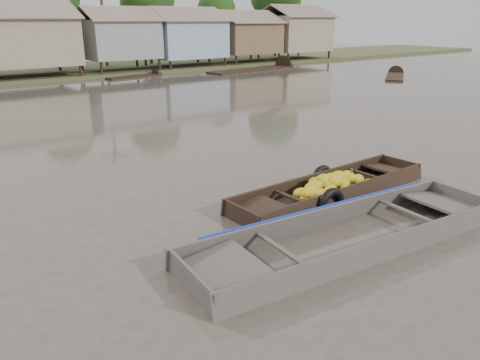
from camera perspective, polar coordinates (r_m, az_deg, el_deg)
ground at (r=10.03m, az=4.52°, el=-5.44°), size 120.00×120.00×0.00m
riverbank at (r=39.70m, az=-24.99°, el=15.85°), size 120.00×12.47×10.22m
banana_boat at (r=11.70m, az=10.88°, el=-1.15°), size 5.85×1.62×0.84m
viewer_boat at (r=9.50m, az=13.31°, el=-7.05°), size 7.20×2.59×0.57m
distant_boats at (r=33.67m, az=-14.08°, el=11.37°), size 48.61×15.44×0.35m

